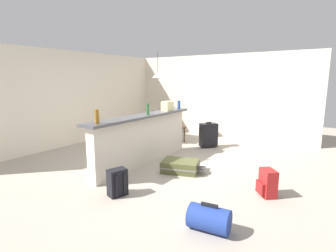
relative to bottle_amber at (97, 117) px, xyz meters
name	(u,v)px	position (x,y,z in m)	size (l,w,h in m)	color
ground_plane	(170,162)	(1.73, -0.29, -1.19)	(13.00, 13.00, 0.05)	#ADA393
wall_back	(77,98)	(1.73, 2.76, 0.09)	(6.60, 0.10, 2.50)	silver
wall_right	(215,96)	(4.78, 0.01, 0.09)	(0.10, 6.00, 2.50)	silver
partition_half_wall	(144,141)	(1.28, 0.06, -0.67)	(2.80, 0.20, 0.99)	silver
bar_countertop	(143,116)	(1.28, 0.06, -0.15)	(2.96, 0.40, 0.05)	#4C4C51
bottle_amber	(97,117)	(0.00, 0.00, 0.00)	(0.07, 0.07, 0.24)	#9E661E
bottle_green	(148,109)	(1.31, -0.03, -0.01)	(0.06, 0.06, 0.23)	#2D6B38
bottle_blue	(179,105)	(2.54, -0.03, -0.02)	(0.07, 0.07, 0.21)	#284C89
grocery_bag	(167,106)	(2.09, 0.02, -0.01)	(0.26, 0.18, 0.22)	beige
dining_table	(159,118)	(3.26, 1.08, -0.52)	(1.10, 0.80, 0.74)	brown
dining_chair_near_partition	(174,124)	(3.23, 0.54, -0.65)	(0.41, 0.41, 0.93)	#4C331E
pendant_lamp	(158,75)	(3.33, 1.16, 0.71)	(0.34, 0.34, 0.74)	black
suitcase_flat_olive	(180,166)	(1.28, -0.83, -1.05)	(0.68, 0.89, 0.22)	#51562D
backpack_red	(267,183)	(1.10, -2.48, -0.96)	(0.34, 0.34, 0.42)	red
duffel_bag_blue	(209,219)	(-0.24, -2.12, -1.01)	(0.35, 0.51, 0.34)	#233D93
backpack_black	(117,183)	(-0.14, -0.54, -0.96)	(0.32, 0.30, 0.42)	black
suitcase_upright_black	(208,135)	(3.26, -0.50, -0.83)	(0.49, 0.47, 0.67)	black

